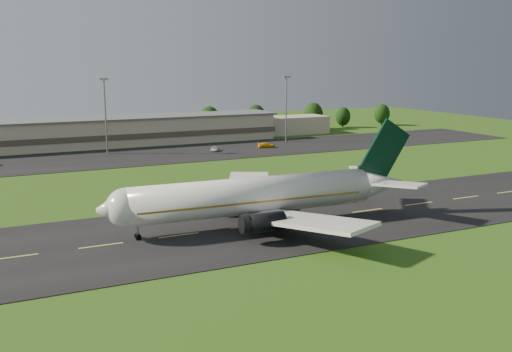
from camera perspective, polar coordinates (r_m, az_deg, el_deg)
name	(u,v)px	position (r m, az deg, el deg)	size (l,w,h in m)	color
ground	(179,236)	(83.25, -7.73, -5.96)	(360.00, 360.00, 0.00)	#2B4A12
taxiway	(179,236)	(83.23, -7.73, -5.93)	(220.00, 30.00, 0.10)	black
apron	(94,159)	(151.85, -15.92, 1.61)	(260.00, 30.00, 0.10)	black
airliner	(258,196)	(86.38, 0.20, -2.01)	(51.30, 42.14, 15.57)	white
terminal	(101,132)	(175.97, -15.22, 4.23)	(145.00, 16.00, 8.40)	#BAA68E
light_mast_centre	(105,107)	(159.02, -14.86, 6.70)	(2.40, 1.20, 20.35)	gray
light_mast_east	(286,101)	(177.26, 3.04, 7.50)	(2.40, 1.20, 20.35)	gray
tree_line	(153,123)	(189.76, -10.24, 5.27)	(197.44, 9.33, 10.26)	black
service_vehicle_c	(215,149)	(159.75, -4.17, 2.71)	(1.95, 4.22, 1.17)	silver
service_vehicle_d	(266,145)	(165.87, 1.05, 3.11)	(2.03, 5.00, 1.45)	#F2AC0E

